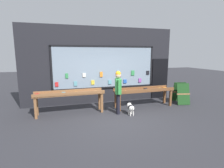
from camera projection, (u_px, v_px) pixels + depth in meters
The scene contains 7 objects.
ground_plane at pixel (117, 118), 6.46m from camera, with size 40.00×40.00×0.00m, color #2D2D33.
shopfront_facade at pixel (102, 66), 8.42m from camera, with size 7.33×0.29×3.62m.
display_table_left at pixel (70, 95), 6.84m from camera, with size 2.69×0.61×0.93m.
display_table_right at pixel (144, 92), 7.77m from camera, with size 2.69×0.66×0.87m.
person_browsing at pixel (118, 89), 6.83m from camera, with size 0.32×0.66×1.70m.
small_dog at pixel (131, 107), 6.80m from camera, with size 0.25×0.56×0.43m.
sandwich_board_sign at pixel (181, 93), 8.39m from camera, with size 0.74×0.90×0.98m.
Camera 1 is at (-1.94, -5.83, 2.35)m, focal length 28.00 mm.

